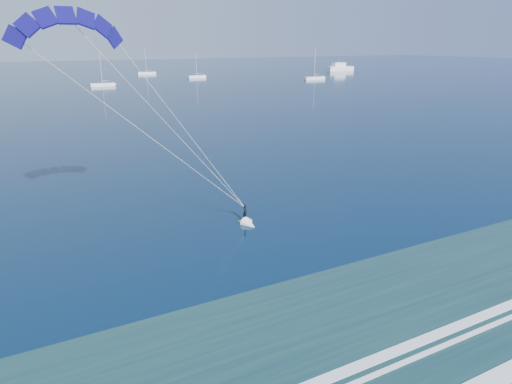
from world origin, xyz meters
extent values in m
cube|color=white|center=(0.00, 9.50, 0.04)|extent=(600.00, 0.70, 0.07)
cube|color=yellow|center=(4.28, 30.66, 0.04)|extent=(1.31, 0.42, 0.07)
imported|color=black|center=(4.28, 30.66, 0.88)|extent=(0.64, 0.70, 1.61)
cone|color=white|center=(4.13, 29.36, 0.08)|extent=(1.31, 1.74, 1.10)
cube|color=white|center=(159.51, 216.15, 1.25)|extent=(17.05, 4.55, 2.50)
cube|color=white|center=(158.51, 216.15, 3.64)|extent=(7.96, 3.64, 2.27)
cylinder|color=silver|center=(158.51, 216.15, 5.77)|extent=(0.16, 0.16, 2.00)
cube|color=white|center=(17.88, 180.09, 0.60)|extent=(9.04, 2.40, 1.20)
cylinder|color=silver|center=(17.88, 180.09, 6.85)|extent=(0.18, 0.18, 11.31)
cylinder|color=silver|center=(19.08, 180.09, 2.00)|extent=(2.60, 0.12, 0.12)
cube|color=white|center=(50.96, 239.88, 0.60)|extent=(9.41, 2.40, 1.20)
cylinder|color=silver|center=(50.96, 239.88, 6.95)|extent=(0.18, 0.18, 11.50)
cylinder|color=silver|center=(52.16, 239.88, 2.00)|extent=(2.60, 0.12, 0.12)
cube|color=white|center=(64.97, 202.93, 0.60)|extent=(8.46, 2.40, 1.20)
cylinder|color=silver|center=(64.97, 202.93, 6.39)|extent=(0.18, 0.18, 10.39)
cylinder|color=silver|center=(66.17, 202.93, 2.00)|extent=(2.60, 0.12, 0.12)
cube|color=white|center=(109.10, 169.83, 0.60)|extent=(10.30, 2.40, 1.20)
cylinder|color=silver|center=(109.10, 169.83, 7.47)|extent=(0.18, 0.18, 12.54)
cylinder|color=silver|center=(110.30, 169.83, 2.00)|extent=(2.60, 0.12, 0.12)
camera|label=1|loc=(-13.71, -5.54, 16.25)|focal=32.00mm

